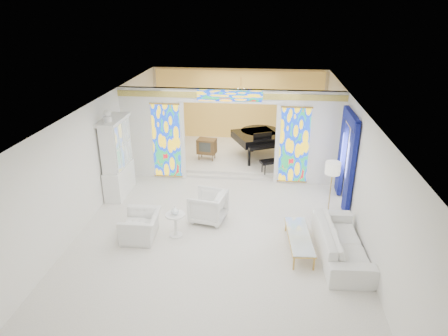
# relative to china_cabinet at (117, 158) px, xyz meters

# --- Properties ---
(floor) EXTENTS (12.00, 12.00, 0.00)m
(floor) POSITION_rel_china_cabinet_xyz_m (3.22, -0.60, -1.17)
(floor) COLOR white
(floor) RESTS_ON ground
(ceiling) EXTENTS (7.00, 12.00, 0.02)m
(ceiling) POSITION_rel_china_cabinet_xyz_m (3.22, -0.60, 1.83)
(ceiling) COLOR silver
(ceiling) RESTS_ON wall_back
(wall_back) EXTENTS (7.00, 0.02, 3.00)m
(wall_back) POSITION_rel_china_cabinet_xyz_m (3.22, 5.40, 0.33)
(wall_back) COLOR white
(wall_back) RESTS_ON floor
(wall_front) EXTENTS (7.00, 0.02, 3.00)m
(wall_front) POSITION_rel_china_cabinet_xyz_m (3.22, -6.60, 0.33)
(wall_front) COLOR white
(wall_front) RESTS_ON floor
(wall_left) EXTENTS (0.02, 12.00, 3.00)m
(wall_left) POSITION_rel_china_cabinet_xyz_m (-0.28, -0.60, 0.33)
(wall_left) COLOR white
(wall_left) RESTS_ON floor
(wall_right) EXTENTS (0.02, 12.00, 3.00)m
(wall_right) POSITION_rel_china_cabinet_xyz_m (6.72, -0.60, 0.33)
(wall_right) COLOR white
(wall_right) RESTS_ON floor
(partition_wall) EXTENTS (7.00, 0.22, 3.00)m
(partition_wall) POSITION_rel_china_cabinet_xyz_m (3.22, 1.40, 0.48)
(partition_wall) COLOR white
(partition_wall) RESTS_ON floor
(stained_glass_left) EXTENTS (0.90, 0.04, 2.40)m
(stained_glass_left) POSITION_rel_china_cabinet_xyz_m (1.19, 1.29, 0.13)
(stained_glass_left) COLOR gold
(stained_glass_left) RESTS_ON partition_wall
(stained_glass_right) EXTENTS (0.90, 0.04, 2.40)m
(stained_glass_right) POSITION_rel_china_cabinet_xyz_m (5.25, 1.29, 0.13)
(stained_glass_right) COLOR gold
(stained_glass_right) RESTS_ON partition_wall
(stained_glass_transom) EXTENTS (2.00, 0.04, 0.34)m
(stained_glass_transom) POSITION_rel_china_cabinet_xyz_m (3.22, 1.29, 1.65)
(stained_glass_transom) COLOR gold
(stained_glass_transom) RESTS_ON partition_wall
(alcove_platform) EXTENTS (6.80, 3.80, 0.18)m
(alcove_platform) POSITION_rel_china_cabinet_xyz_m (3.22, 3.50, -1.08)
(alcove_platform) COLOR white
(alcove_platform) RESTS_ON floor
(gold_curtain_back) EXTENTS (6.70, 0.10, 2.90)m
(gold_curtain_back) POSITION_rel_china_cabinet_xyz_m (3.22, 5.28, 0.33)
(gold_curtain_back) COLOR gold
(gold_curtain_back) RESTS_ON wall_back
(chandelier) EXTENTS (0.48, 0.48, 0.30)m
(chandelier) POSITION_rel_china_cabinet_xyz_m (3.42, 3.40, 1.38)
(chandelier) COLOR #B88F40
(chandelier) RESTS_ON ceiling
(blue_drapes) EXTENTS (0.14, 1.85, 2.65)m
(blue_drapes) POSITION_rel_china_cabinet_xyz_m (6.62, 0.10, 0.41)
(blue_drapes) COLOR navy
(blue_drapes) RESTS_ON wall_right
(china_cabinet) EXTENTS (0.56, 1.46, 2.72)m
(china_cabinet) POSITION_rel_china_cabinet_xyz_m (0.00, 0.00, 0.00)
(china_cabinet) COLOR white
(china_cabinet) RESTS_ON floor
(armchair_left) EXTENTS (0.93, 1.06, 0.66)m
(armchair_left) POSITION_rel_china_cabinet_xyz_m (1.37, -2.33, -0.84)
(armchair_left) COLOR white
(armchair_left) RESTS_ON floor
(armchair_right) EXTENTS (1.05, 1.03, 0.82)m
(armchair_right) POSITION_rel_china_cabinet_xyz_m (2.89, -1.30, -0.76)
(armchair_right) COLOR white
(armchair_right) RESTS_ON floor
(sofa) EXTENTS (1.11, 2.57, 0.74)m
(sofa) POSITION_rel_china_cabinet_xyz_m (6.17, -2.58, -0.80)
(sofa) COLOR white
(sofa) RESTS_ON floor
(side_table) EXTENTS (0.60, 0.60, 0.62)m
(side_table) POSITION_rel_china_cabinet_xyz_m (2.20, -2.16, -0.77)
(side_table) COLOR white
(side_table) RESTS_ON floor
(vase) EXTENTS (0.24, 0.24, 0.21)m
(vase) POSITION_rel_china_cabinet_xyz_m (2.20, -2.16, -0.45)
(vase) COLOR white
(vase) RESTS_ON side_table
(coffee_table) EXTENTS (0.65, 1.74, 0.38)m
(coffee_table) POSITION_rel_china_cabinet_xyz_m (5.23, -2.43, -0.82)
(coffee_table) COLOR white
(coffee_table) RESTS_ON floor
(floor_lamp) EXTENTS (0.42, 0.42, 1.62)m
(floor_lamp) POSITION_rel_china_cabinet_xyz_m (6.11, -0.82, 0.21)
(floor_lamp) COLOR #B88F40
(floor_lamp) RESTS_ON floor
(grand_piano) EXTENTS (2.06, 3.07, 1.09)m
(grand_piano) POSITION_rel_china_cabinet_xyz_m (4.11, 3.22, -0.25)
(grand_piano) COLOR black
(grand_piano) RESTS_ON alcove_platform
(tv_console) EXTENTS (0.71, 0.54, 0.75)m
(tv_console) POSITION_rel_china_cabinet_xyz_m (2.27, 2.68, -0.50)
(tv_console) COLOR brown
(tv_console) RESTS_ON alcove_platform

